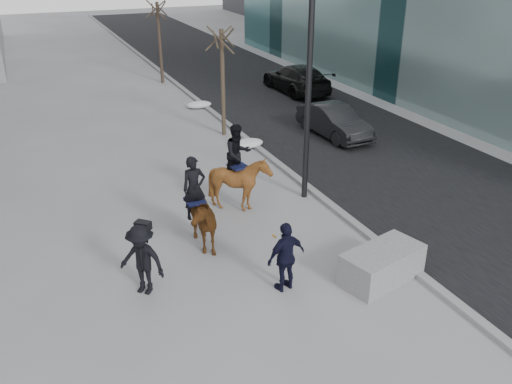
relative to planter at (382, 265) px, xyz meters
name	(u,v)px	position (x,y,z in m)	size (l,w,h in m)	color
ground	(275,263)	(-2.06, 1.72, -0.41)	(120.00, 120.00, 0.00)	gray
road	(319,122)	(4.94, 11.72, -0.41)	(8.00, 90.00, 0.01)	black
curb	(238,132)	(0.94, 11.72, -0.35)	(0.25, 90.00, 0.12)	gray
planter	(382,265)	(0.00, 0.00, 0.00)	(2.06, 1.03, 0.83)	gray
car_near	(334,121)	(4.54, 9.80, 0.25)	(1.40, 4.01, 1.32)	black
car_far	(296,78)	(6.54, 17.12, 0.33)	(2.09, 5.15, 1.49)	black
tree_near	(223,78)	(0.34, 11.85, 2.03)	(1.20, 1.20, 4.88)	#3C2D23
tree_far	(160,39)	(0.34, 22.15, 2.10)	(1.20, 1.20, 5.02)	#33271E
mounted_left	(197,215)	(-3.59, 3.33, 0.53)	(0.90, 1.96, 2.53)	#522D10
mounted_right	(239,177)	(-1.71, 4.97, 0.66)	(1.66, 1.81, 2.68)	#4F2A0F
feeder	(286,257)	(-2.31, 0.59, 0.46)	(1.09, 0.95, 1.75)	black
camera_crew	(142,260)	(-5.42, 1.79, 0.47)	(1.27, 1.26, 1.75)	black
lamppost	(306,38)	(0.54, 5.23, 4.58)	(0.25, 2.95, 9.09)	black
snow_piles	(222,123)	(0.64, 12.95, -0.25)	(1.31, 7.07, 0.33)	silver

